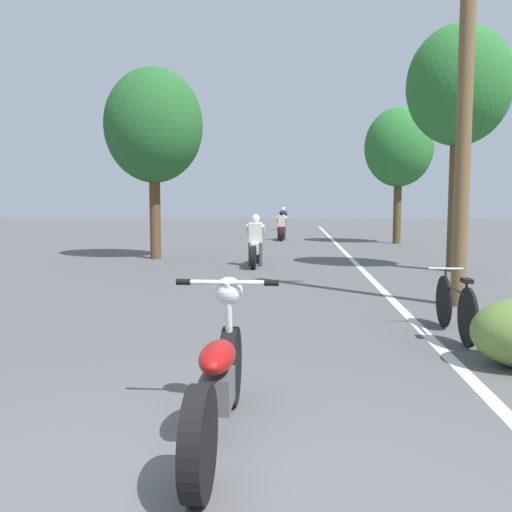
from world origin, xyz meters
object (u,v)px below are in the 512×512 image
(roadside_tree_right_far, at_px, (399,148))
(motorcycle_rider_lead, at_px, (256,246))
(bicycle_parked, at_px, (455,307))
(roadside_tree_left, at_px, (154,127))
(motorcycle_rider_mid, at_px, (282,229))
(roadside_tree_right_near, at_px, (459,88))
(utility_pole, at_px, (465,107))
(motorcycle_rider_far, at_px, (283,221))
(motorcycle_foreground, at_px, (219,379))

(roadside_tree_right_far, height_order, motorcycle_rider_lead, roadside_tree_right_far)
(motorcycle_rider_lead, xyz_separation_m, bicycle_parked, (3.03, -7.42, -0.15))
(roadside_tree_right_far, bearing_deg, roadside_tree_left, -140.15)
(motorcycle_rider_mid, bearing_deg, roadside_tree_right_near, -68.10)
(roadside_tree_left, xyz_separation_m, bicycle_parked, (6.15, -9.12, -3.52))
(utility_pole, xyz_separation_m, bicycle_parked, (-0.64, -2.08, -2.76))
(roadside_tree_left, height_order, motorcycle_rider_mid, roadside_tree_left)
(roadside_tree_right_near, relative_size, motorcycle_rider_far, 2.67)
(motorcycle_rider_mid, xyz_separation_m, motorcycle_rider_far, (-0.19, 9.94, 0.05))
(roadside_tree_left, bearing_deg, bicycle_parked, -55.99)
(utility_pole, height_order, motorcycle_rider_lead, utility_pole)
(roadside_tree_left, height_order, motorcycle_rider_lead, roadside_tree_left)
(utility_pole, relative_size, motorcycle_rider_mid, 2.96)
(motorcycle_foreground, xyz_separation_m, motorcycle_rider_far, (-0.34, 30.91, 0.12))
(motorcycle_rider_lead, relative_size, bicycle_parked, 1.19)
(utility_pole, distance_m, roadside_tree_right_near, 4.92)
(utility_pole, bearing_deg, motorcycle_foreground, -120.91)
(roadside_tree_left, height_order, motorcycle_rider_far, roadside_tree_left)
(motorcycle_foreground, bearing_deg, utility_pole, 59.09)
(utility_pole, relative_size, motorcycle_rider_lead, 3.01)
(roadside_tree_left, xyz_separation_m, motorcycle_rider_lead, (3.12, -1.70, -3.37))
(motorcycle_rider_mid, bearing_deg, motorcycle_foreground, -89.57)
(motorcycle_foreground, relative_size, motorcycle_rider_mid, 1.00)
(motorcycle_rider_far, bearing_deg, roadside_tree_left, -100.12)
(roadside_tree_left, bearing_deg, roadside_tree_right_near, -16.88)
(roadside_tree_right_far, distance_m, motorcycle_rider_far, 13.17)
(motorcycle_foreground, distance_m, motorcycle_rider_far, 30.91)
(roadside_tree_right_far, height_order, motorcycle_rider_far, roadside_tree_right_far)
(roadside_tree_left, relative_size, bicycle_parked, 3.29)
(motorcycle_rider_far, bearing_deg, motorcycle_foreground, -89.37)
(motorcycle_rider_far, bearing_deg, motorcycle_rider_lead, -90.59)
(roadside_tree_right_near, relative_size, motorcycle_foreground, 2.83)
(roadside_tree_right_near, bearing_deg, roadside_tree_left, 163.12)
(roadside_tree_right_near, xyz_separation_m, motorcycle_rider_mid, (-4.48, 11.16, -3.86))
(roadside_tree_right_near, bearing_deg, bicycle_parked, -105.46)
(motorcycle_rider_lead, xyz_separation_m, motorcycle_rider_far, (0.21, 20.37, 0.03))
(roadside_tree_left, height_order, motorcycle_foreground, roadside_tree_left)
(utility_pole, height_order, motorcycle_rider_far, utility_pole)
(bicycle_parked, bearing_deg, motorcycle_foreground, -128.40)
(utility_pole, relative_size, roadside_tree_right_near, 1.04)
(motorcycle_rider_far, bearing_deg, roadside_tree_right_near, -77.52)
(utility_pole, height_order, roadside_tree_right_near, utility_pole)
(motorcycle_rider_mid, relative_size, bicycle_parked, 1.21)
(motorcycle_rider_lead, relative_size, motorcycle_rider_mid, 0.99)
(motorcycle_rider_far, xyz_separation_m, bicycle_parked, (2.82, -27.78, -0.17))
(motorcycle_foreground, height_order, motorcycle_rider_far, motorcycle_rider_far)
(bicycle_parked, bearing_deg, motorcycle_rider_far, 95.80)
(roadside_tree_left, relative_size, motorcycle_rider_lead, 2.76)
(motorcycle_foreground, bearing_deg, roadside_tree_right_near, 66.21)
(roadside_tree_right_far, distance_m, motorcycle_foreground, 20.07)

